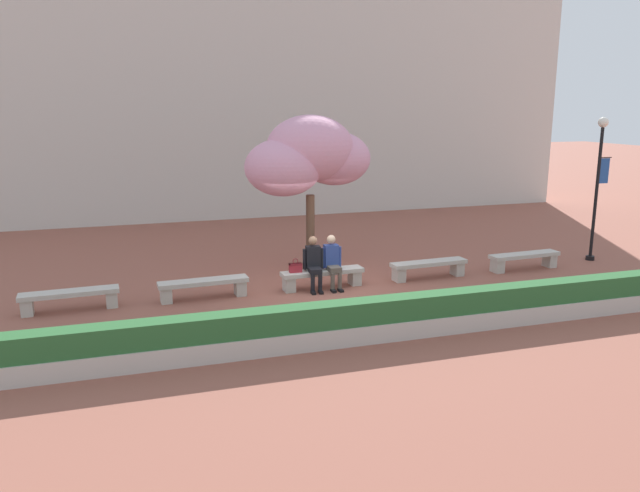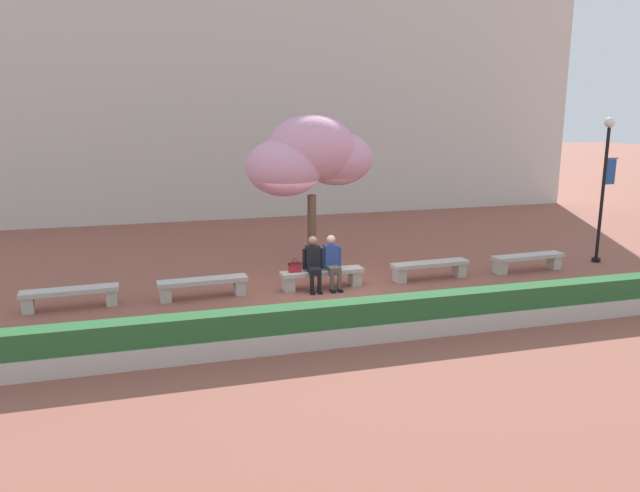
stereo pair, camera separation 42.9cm
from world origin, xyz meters
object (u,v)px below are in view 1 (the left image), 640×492
handbag (295,267)px  lamp_post_with_banner (598,176)px  stone_bench_west_end (70,297)px  person_seated_left (314,261)px  person_seated_right (332,260)px  stone_bench_near_west (204,286)px  stone_bench_center (323,275)px  cherry_tree_main (310,157)px  stone_bench_near_east (429,266)px  stone_bench_east_end (524,258)px

handbag → lamp_post_with_banner: bearing=2.2°
stone_bench_west_end → person_seated_left: (5.48, -0.05, 0.39)m
person_seated_right → stone_bench_west_end: bearing=179.5°
stone_bench_near_west → stone_bench_center: size_ratio=1.00×
stone_bench_near_west → cherry_tree_main: size_ratio=0.50×
stone_bench_center → stone_bench_west_end: bearing=180.0°
stone_bench_center → person_seated_right: size_ratio=1.59×
stone_bench_center → cherry_tree_main: bearing=84.2°
person_seated_left → handbag: bearing=174.4°
stone_bench_near_east → person_seated_right: bearing=-178.8°
stone_bench_west_end → stone_bench_east_end: bearing=0.0°
stone_bench_east_end → person_seated_left: size_ratio=1.59×
stone_bench_west_end → stone_bench_center: same height
stone_bench_near_west → person_seated_right: 3.11m
stone_bench_near_west → stone_bench_east_end: 8.58m
stone_bench_west_end → stone_bench_near_east: same height
stone_bench_near_west → lamp_post_with_banner: (11.06, 0.34, 2.10)m
stone_bench_east_end → cherry_tree_main: (-5.56, 1.59, 2.72)m
stone_bench_east_end → person_seated_left: 5.97m
cherry_tree_main → stone_bench_near_east: bearing=-30.6°
stone_bench_near_east → lamp_post_with_banner: bearing=3.6°
handbag → cherry_tree_main: (0.84, 1.60, 2.46)m
stone_bench_west_end → lamp_post_with_banner: size_ratio=0.51×
person_seated_left → person_seated_right: bearing=-0.0°
stone_bench_center → stone_bench_east_end: bearing=0.0°
lamp_post_with_banner → stone_bench_near_west: bearing=-178.3°
stone_bench_center → cherry_tree_main: cherry_tree_main is taller
person_seated_right → handbag: 0.92m
stone_bench_east_end → handbag: size_ratio=6.06×
stone_bench_near_west → stone_bench_center: 2.86m
stone_bench_center → lamp_post_with_banner: 8.47m
stone_bench_near_east → lamp_post_with_banner: 5.75m
handbag → person_seated_left: bearing=-5.6°
person_seated_right → handbag: person_seated_right is taller
stone_bench_west_end → cherry_tree_main: size_ratio=0.50×
person_seated_right → lamp_post_with_banner: 8.16m
stone_bench_near_east → person_seated_right: person_seated_right is taller
stone_bench_center → person_seated_left: 0.46m
stone_bench_center → person_seated_left: (-0.24, -0.05, 0.39)m
stone_bench_west_end → cherry_tree_main: (5.88, 1.59, 2.72)m
person_seated_left → cherry_tree_main: (0.40, 1.65, 2.34)m
cherry_tree_main → lamp_post_with_banner: bearing=-8.9°
handbag → stone_bench_center: bearing=0.8°
stone_bench_east_end → cherry_tree_main: cherry_tree_main is taller
stone_bench_east_end → person_seated_right: size_ratio=1.59×
stone_bench_west_end → cherry_tree_main: bearing=15.2°
person_seated_right → cherry_tree_main: (-0.07, 1.65, 2.34)m
stone_bench_west_end → person_seated_right: 5.96m
stone_bench_near_west → handbag: (2.18, -0.01, 0.27)m
stone_bench_east_end → cherry_tree_main: 6.39m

